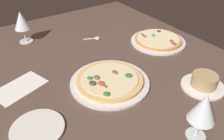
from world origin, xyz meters
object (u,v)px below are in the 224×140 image
at_px(side_plate, 37,129).
at_px(spoon, 96,38).
at_px(ramekin_on_saucer, 204,82).
at_px(paper_menu, 20,88).
at_px(wine_glass_near, 204,108).
at_px(pizza_side, 158,40).
at_px(wine_glass_far, 22,21).
at_px(pizza_main, 110,81).

relative_size(side_plate, spoon, 1.85).
bearing_deg(ramekin_on_saucer, paper_menu, -123.87).
bearing_deg(paper_menu, wine_glass_near, 16.56).
xyz_separation_m(pizza_side, wine_glass_far, (-0.40, -0.57, 0.10)).
height_order(pizza_main, side_plate, pizza_main).
height_order(wine_glass_near, spoon, wine_glass_near).
height_order(wine_glass_far, side_plate, wine_glass_far).
bearing_deg(side_plate, pizza_main, 102.35).
xyz_separation_m(pizza_side, side_plate, (0.22, -0.73, -0.01)).
relative_size(pizza_side, spoon, 3.10).
height_order(pizza_main, pizza_side, same).
distance_m(pizza_main, wine_glass_far, 0.58).
height_order(ramekin_on_saucer, spoon, ramekin_on_saucer).
bearing_deg(pizza_side, spoon, -130.78).
height_order(wine_glass_near, side_plate, wine_glass_near).
bearing_deg(pizza_main, ramekin_on_saucer, 51.92).
bearing_deg(side_plate, wine_glass_near, 53.21).
relative_size(paper_menu, spoon, 2.09).
bearing_deg(pizza_main, pizza_side, 110.16).
bearing_deg(wine_glass_far, side_plate, -14.05).
relative_size(side_plate, paper_menu, 0.88).
bearing_deg(spoon, pizza_main, -22.76).
height_order(pizza_side, wine_glass_far, wine_glass_far).
distance_m(paper_menu, spoon, 0.50).
relative_size(pizza_side, paper_menu, 1.48).
distance_m(pizza_main, side_plate, 0.33).
xyz_separation_m(ramekin_on_saucer, spoon, (-0.59, -0.13, -0.02)).
bearing_deg(wine_glass_near, side_plate, -126.79).
bearing_deg(paper_menu, side_plate, -21.90).
xyz_separation_m(pizza_side, wine_glass_near, (0.51, -0.33, 0.10)).
bearing_deg(wine_glass_far, pizza_side, 54.98).
bearing_deg(side_plate, paper_menu, 176.80).
bearing_deg(pizza_main, wine_glass_near, 11.47).
height_order(side_plate, paper_menu, side_plate).
relative_size(pizza_side, wine_glass_near, 1.74).
height_order(side_plate, spoon, spoon).
height_order(paper_menu, spoon, spoon).
height_order(ramekin_on_saucer, wine_glass_far, wine_glass_far).
relative_size(wine_glass_near, paper_menu, 0.85).
relative_size(pizza_main, pizza_side, 1.11).
bearing_deg(paper_menu, wine_glass_far, 140.70).
bearing_deg(ramekin_on_saucer, spoon, -167.35).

